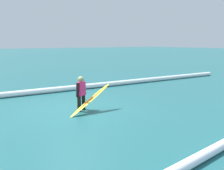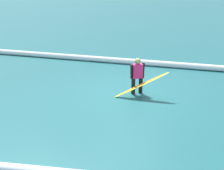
# 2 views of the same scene
# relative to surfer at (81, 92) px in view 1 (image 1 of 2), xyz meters

# --- Properties ---
(ground_plane) EXTENTS (194.28, 194.28, 0.00)m
(ground_plane) POSITION_rel_surfer_xyz_m (0.24, -0.19, -0.73)
(ground_plane) COLOR #205E61
(surfer) EXTENTS (0.47, 0.39, 1.31)m
(surfer) POSITION_rel_surfer_xyz_m (0.00, 0.00, 0.00)
(surfer) COLOR black
(surfer) RESTS_ON ground_plane
(surfboard) EXTENTS (1.87, 0.55, 0.97)m
(surfboard) POSITION_rel_surfer_xyz_m (-0.20, 0.38, -0.25)
(surfboard) COLOR yellow
(surfboard) RESTS_ON ground_plane
(wave_crest_foreground) EXTENTS (22.89, 1.85, 0.28)m
(wave_crest_foreground) POSITION_rel_surfer_xyz_m (-1.19, -3.66, -0.59)
(wave_crest_foreground) COLOR white
(wave_crest_foreground) RESTS_ON ground_plane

